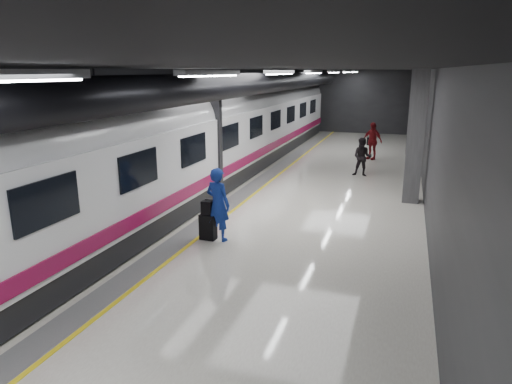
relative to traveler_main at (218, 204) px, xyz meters
The scene contains 9 objects.
ground 3.70m from the traveler_main, 84.04° to the left, with size 40.00×40.00×0.00m, color silver.
platform_hall 5.17m from the traveler_main, 88.93° to the left, with size 10.02×40.02×4.51m.
train 4.69m from the traveler_main, 129.05° to the left, with size 3.05×38.00×4.05m.
traveler_main is the anchor object (origin of this frame).
suitcase_main 0.70m from the traveler_main, 168.12° to the right, with size 0.43×0.27×0.70m, color black.
shoulder_bag 0.33m from the traveler_main, 166.67° to the right, with size 0.28×0.15×0.37m, color black.
traveler_far_a 9.52m from the traveler_main, 72.30° to the left, with size 0.81×0.63×1.67m, color black.
traveler_far_b 13.56m from the traveler_main, 77.32° to the left, with size 1.11×0.46×1.90m, color maroon.
suitcase_far 18.11m from the traveler_main, 82.02° to the left, with size 0.32×0.21×0.48m, color black.
Camera 1 is at (4.23, -14.27, 4.43)m, focal length 32.00 mm.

